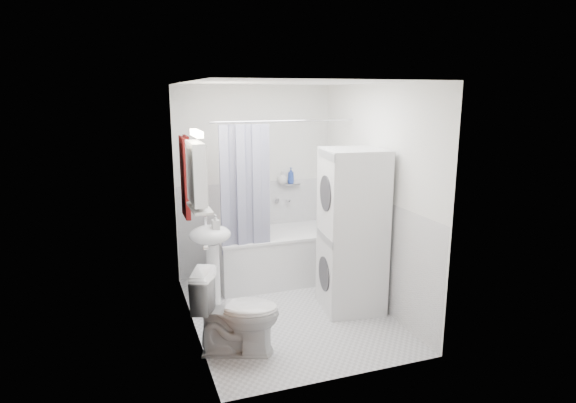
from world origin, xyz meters
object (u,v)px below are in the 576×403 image
object	(u,v)px
bathtub	(281,253)
washer_dryer	(352,231)
toilet	(237,313)
sink	(211,248)

from	to	relation	value
bathtub	washer_dryer	xyz separation A→B (m)	(0.45, -1.02, 0.53)
bathtub	washer_dryer	world-z (taller)	washer_dryer
bathtub	toilet	bearing A→B (deg)	-121.49
sink	toilet	xyz separation A→B (m)	(0.05, -0.93, -0.32)
washer_dryer	toilet	size ratio (longest dim) A/B	2.25
bathtub	washer_dryer	bearing A→B (deg)	-66.45
washer_dryer	toilet	xyz separation A→B (m)	(-1.38, -0.50, -0.49)
washer_dryer	toilet	world-z (taller)	washer_dryer
bathtub	sink	bearing A→B (deg)	-148.66
bathtub	sink	size ratio (longest dim) A/B	1.57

